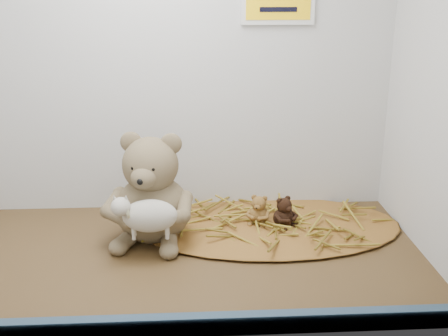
{
  "coord_description": "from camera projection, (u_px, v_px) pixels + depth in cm",
  "views": [
    {
      "loc": [
        8.34,
        -113.09,
        59.31
      ],
      "look_at": [
        15.11,
        2.92,
        19.87
      ],
      "focal_mm": 45.0,
      "sensor_mm": 36.0,
      "label": 1
    }
  ],
  "objects": [
    {
      "name": "mini_teddy_brown",
      "position": [
        284.0,
        210.0,
        1.38
      ],
      "size": [
        8.7,
        8.8,
        7.64
      ],
      "primitive_type": null,
      "rotation": [
        0.0,
        0.0,
        0.58
      ],
      "color": "black",
      "rests_on": "straw_bed"
    },
    {
      "name": "mini_teddy_tan",
      "position": [
        259.0,
        208.0,
        1.39
      ],
      "size": [
        7.89,
        8.08,
        7.46
      ],
      "primitive_type": null,
      "rotation": [
        0.0,
        0.0,
        -0.37
      ],
      "color": "brown",
      "rests_on": "straw_bed"
    },
    {
      "name": "toy_lamb",
      "position": [
        150.0,
        216.0,
        1.23
      ],
      "size": [
        15.8,
        9.64,
        10.21
      ],
      "primitive_type": null,
      "color": "beige",
      "rests_on": "main_teddy"
    },
    {
      "name": "alcove_shell",
      "position": [
        152.0,
        49.0,
        1.2
      ],
      "size": [
        120.4,
        60.2,
        90.4
      ],
      "color": "#442F17",
      "rests_on": "ground"
    },
    {
      "name": "straw_bed",
      "position": [
        271.0,
        226.0,
        1.4
      ],
      "size": [
        65.16,
        37.84,
        1.26
      ],
      "primitive_type": "ellipsoid",
      "color": "brown",
      "rests_on": "shelf_floor"
    },
    {
      "name": "main_teddy",
      "position": [
        152.0,
        187.0,
        1.3
      ],
      "size": [
        25.37,
        26.27,
        26.21
      ],
      "primitive_type": null,
      "rotation": [
        0.0,
        0.0,
        -0.21
      ],
      "color": "#7B644B",
      "rests_on": "shelf_floor"
    },
    {
      "name": "front_rail",
      "position": [
        148.0,
        326.0,
        0.98
      ],
      "size": [
        119.28,
        2.2,
        3.6
      ],
      "primitive_type": "cube",
      "color": "#314C5F",
      "rests_on": "shelf_floor"
    }
  ]
}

